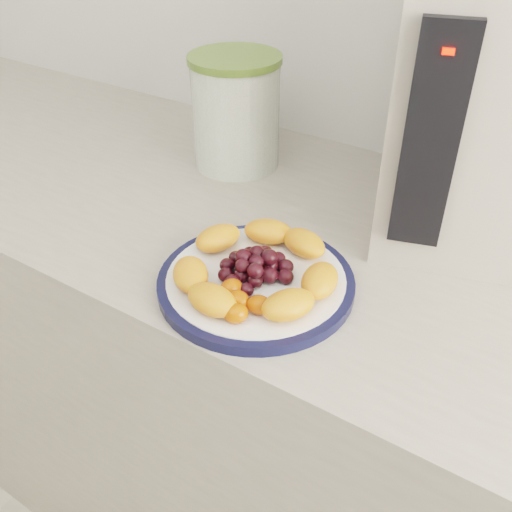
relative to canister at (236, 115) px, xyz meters
The scene contains 10 objects.
counter 0.60m from the canister, 26.16° to the right, with size 3.50×0.60×0.90m, color #B0A595.
cabinet_face 0.63m from the canister, 26.16° to the right, with size 3.48×0.58×0.84m, color #906C4D.
plate_rim 0.37m from the canister, 51.68° to the right, with size 0.26×0.26×0.01m, color #101434.
plate_face 0.37m from the canister, 51.68° to the right, with size 0.23×0.23×0.02m, color white.
canister is the anchor object (origin of this frame).
canister_lid 0.10m from the canister, ahead, with size 0.16×0.16×0.01m, color olive.
appliance_body 0.40m from the canister, ahead, with size 0.21×0.30×0.37m, color #AEA496.
appliance_panel 0.42m from the canister, 21.09° to the right, with size 0.06×0.02×0.28m, color black.
appliance_led 0.46m from the canister, 22.37° to the right, with size 0.01×0.01×0.01m, color #FF0C05.
fruit_plate 0.37m from the canister, 51.76° to the right, with size 0.22×0.22×0.04m.
Camera 1 is at (0.30, 0.54, 1.37)m, focal length 40.00 mm.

